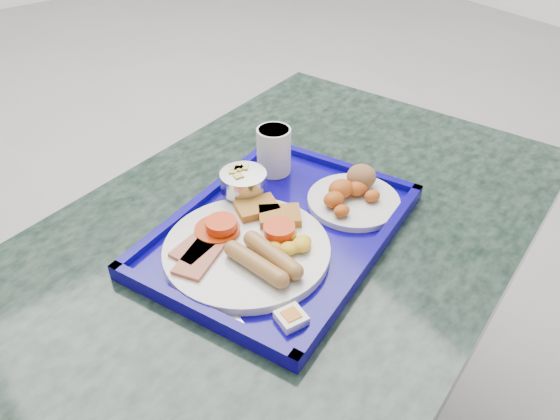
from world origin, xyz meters
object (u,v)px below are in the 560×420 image
fruit_bowl (243,182)px  juice_cup (274,149)px  table (292,289)px  bread_plate (353,194)px  main_plate (250,245)px  tray (280,231)px

fruit_bowl → juice_cup: size_ratio=0.91×
fruit_bowl → table: bearing=-62.2°
fruit_bowl → juice_cup: (0.10, 0.04, 0.01)m
table → fruit_bowl: (-0.05, 0.09, 0.24)m
juice_cup → bread_plate: bearing=-72.6°
fruit_bowl → juice_cup: bearing=23.2°
main_plate → bread_plate: size_ratio=1.62×
tray → bread_plate: (0.16, -0.02, 0.02)m
main_plate → bread_plate: 0.23m
main_plate → bread_plate: bearing=0.2°
table → fruit_bowl: bearing=117.8°
main_plate → table: bearing=18.4°
tray → bread_plate: 0.16m
main_plate → tray: bearing=14.6°
table → fruit_bowl: size_ratio=14.96×
tray → juice_cup: bearing=56.8°
juice_cup → fruit_bowl: bearing=-156.8°
main_plate → juice_cup: size_ratio=2.92×
table → tray: tray is taller
tray → main_plate: 0.08m
main_plate → fruit_bowl: (0.08, 0.13, 0.02)m
fruit_bowl → main_plate: bearing=-120.0°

